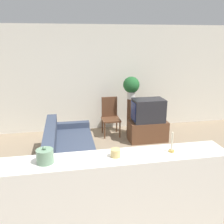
# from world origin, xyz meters

# --- Properties ---
(ground_plane) EXTENTS (14.00, 14.00, 0.00)m
(ground_plane) POSITION_xyz_m (0.00, 0.00, 0.00)
(ground_plane) COLOR gray
(wall_back) EXTENTS (9.00, 0.06, 2.70)m
(wall_back) POSITION_xyz_m (0.00, 3.43, 1.35)
(wall_back) COLOR silver
(wall_back) RESTS_ON ground_plane
(couch) EXTENTS (0.90, 2.07, 0.77)m
(couch) POSITION_xyz_m (-0.48, 1.31, 0.28)
(couch) COLOR #384256
(couch) RESTS_ON ground_plane
(tv_stand) EXTENTS (0.90, 0.49, 0.48)m
(tv_stand) POSITION_xyz_m (1.40, 2.33, 0.24)
(tv_stand) COLOR brown
(tv_stand) RESTS_ON ground_plane
(television) EXTENTS (0.73, 0.47, 0.54)m
(television) POSITION_xyz_m (1.40, 2.33, 0.75)
(television) COLOR #232328
(television) RESTS_ON tv_stand
(wooden_chair) EXTENTS (0.44, 0.44, 0.95)m
(wooden_chair) POSITION_xyz_m (0.60, 2.89, 0.51)
(wooden_chair) COLOR brown
(wooden_chair) RESTS_ON ground_plane
(plant_stand) EXTENTS (0.19, 0.19, 0.91)m
(plant_stand) POSITION_xyz_m (1.14, 2.90, 0.45)
(plant_stand) COLOR brown
(plant_stand) RESTS_ON ground_plane
(potted_plant) EXTENTS (0.41, 0.41, 0.56)m
(potted_plant) POSITION_xyz_m (1.14, 2.90, 1.23)
(potted_plant) COLOR white
(potted_plant) RESTS_ON plant_stand
(foreground_counter) EXTENTS (2.82, 0.44, 1.06)m
(foreground_counter) POSITION_xyz_m (0.00, -0.46, 0.53)
(foreground_counter) COLOR white
(foreground_counter) RESTS_ON ground_plane
(decorative_bowl) EXTENTS (0.19, 0.19, 0.20)m
(decorative_bowl) POSITION_xyz_m (-0.73, -0.46, 1.14)
(decorative_bowl) COLOR gray
(decorative_bowl) RESTS_ON foreground_counter
(candle_jar) EXTENTS (0.12, 0.12, 0.09)m
(candle_jar) POSITION_xyz_m (0.05, -0.46, 1.10)
(candle_jar) COLOR tan
(candle_jar) RESTS_ON foreground_counter
(candlestick) EXTENTS (0.07, 0.07, 0.25)m
(candlestick) POSITION_xyz_m (0.73, -0.46, 1.14)
(candlestick) COLOR #B7933D
(candlestick) RESTS_ON foreground_counter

